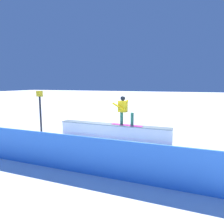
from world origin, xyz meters
TOP-DOWN VIEW (x-y plane):
  - ground_plane at (0.00, 0.00)m, footprint 120.00×120.00m
  - grind_box at (0.00, 0.00)m, footprint 5.35×0.53m
  - snowboarder at (-0.51, -0.02)m, footprint 1.49×0.44m
  - safety_fence at (0.00, 3.55)m, footprint 8.58×0.13m
  - trail_marker at (3.84, 0.43)m, footprint 0.40×0.10m

SIDE VIEW (x-z plane):
  - ground_plane at x=0.00m, z-range 0.00..0.00m
  - grind_box at x=0.00m, z-range -0.04..0.73m
  - safety_fence at x=0.00m, z-range 0.00..1.13m
  - trail_marker at x=3.84m, z-range 0.07..2.36m
  - snowboarder at x=-0.51m, z-range 0.82..2.14m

